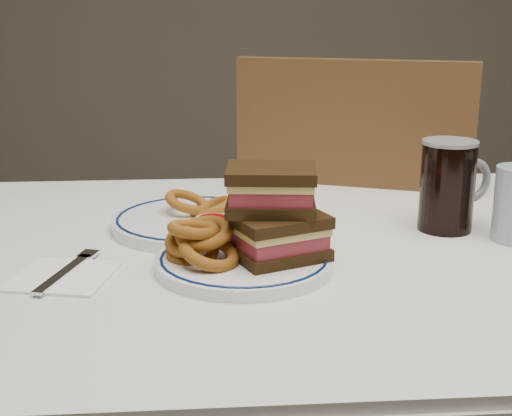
{
  "coord_description": "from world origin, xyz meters",
  "views": [
    {
      "loc": [
        -0.21,
        -0.99,
        1.09
      ],
      "look_at": [
        -0.14,
        -0.08,
        0.83
      ],
      "focal_mm": 50.0,
      "sensor_mm": 36.0,
      "label": 1
    }
  ],
  "objects": [
    {
      "name": "ketchup_ramekin",
      "position": [
        -0.2,
        0.0,
        0.78
      ],
      "size": [
        0.05,
        0.05,
        0.03
      ],
      "color": "silver",
      "rests_on": "main_plate"
    },
    {
      "name": "napkin_fork",
      "position": [
        -0.4,
        -0.1,
        0.75
      ],
      "size": [
        0.14,
        0.16,
        0.01
      ],
      "color": "white",
      "rests_on": "dining_table"
    },
    {
      "name": "onion_rings_main",
      "position": [
        -0.22,
        -0.09,
        0.79
      ],
      "size": [
        0.11,
        0.11,
        0.07
      ],
      "color": "#70330E",
      "rests_on": "main_plate"
    },
    {
      "name": "far_plate",
      "position": [
        -0.23,
        0.1,
        0.76
      ],
      "size": [
        0.26,
        0.26,
        0.02
      ],
      "color": "white",
      "rests_on": "dining_table"
    },
    {
      "name": "chair_far",
      "position": [
        0.12,
        0.48,
        0.54
      ],
      "size": [
        0.59,
        0.59,
        0.99
      ],
      "color": "#472A16",
      "rests_on": "floor"
    },
    {
      "name": "dining_table",
      "position": [
        0.0,
        0.0,
        0.64
      ],
      "size": [
        1.27,
        0.87,
        0.75
      ],
      "color": "silver",
      "rests_on": "floor"
    },
    {
      "name": "main_plate",
      "position": [
        -0.16,
        -0.09,
        0.76
      ],
      "size": [
        0.24,
        0.24,
        0.02
      ],
      "color": "white",
      "rests_on": "dining_table"
    },
    {
      "name": "beer_mug",
      "position": [
        0.17,
        0.06,
        0.82
      ],
      "size": [
        0.12,
        0.09,
        0.14
      ],
      "color": "black",
      "rests_on": "dining_table"
    },
    {
      "name": "onion_rings_far",
      "position": [
        -0.22,
        0.13,
        0.78
      ],
      "size": [
        0.12,
        0.08,
        0.05
      ],
      "color": "#70330E",
      "rests_on": "far_plate"
    },
    {
      "name": "reuben_sandwich",
      "position": [
        -0.12,
        -0.09,
        0.83
      ],
      "size": [
        0.14,
        0.13,
        0.12
      ],
      "color": "black",
      "rests_on": "main_plate"
    }
  ]
}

